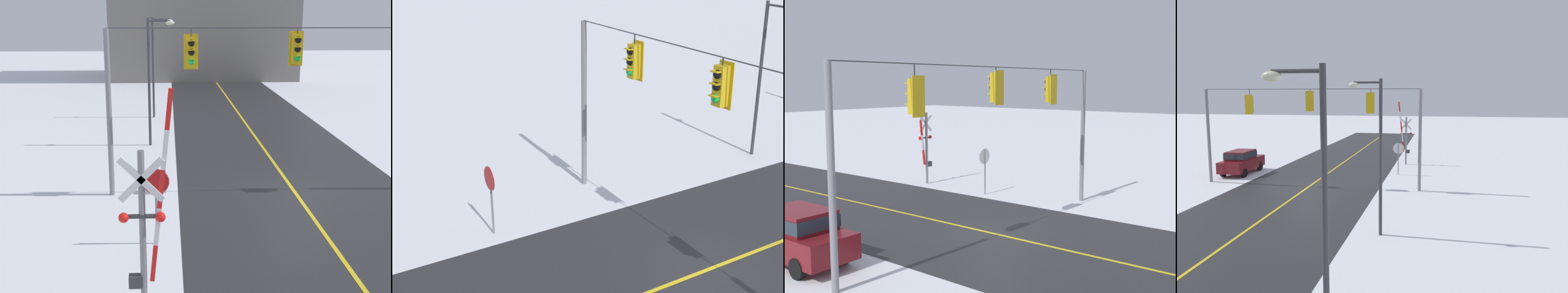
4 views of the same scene
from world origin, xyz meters
TOP-DOWN VIEW (x-y plane):
  - ground_plane at (0.00, 0.00)m, footprint 160.00×160.00m
  - signal_span at (-0.03, -0.01)m, footprint 14.20×0.47m
  - stop_sign at (-5.22, -4.51)m, footprint 0.80×0.09m
  - streetlamp_near at (-5.59, 7.73)m, footprint 1.39×0.28m

SIDE VIEW (x-z plane):
  - ground_plane at x=0.00m, z-range 0.00..0.00m
  - stop_sign at x=-5.22m, z-range 0.54..2.89m
  - streetlamp_near at x=-5.59m, z-range 0.67..7.17m
  - signal_span at x=-0.03m, z-range 1.16..7.38m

